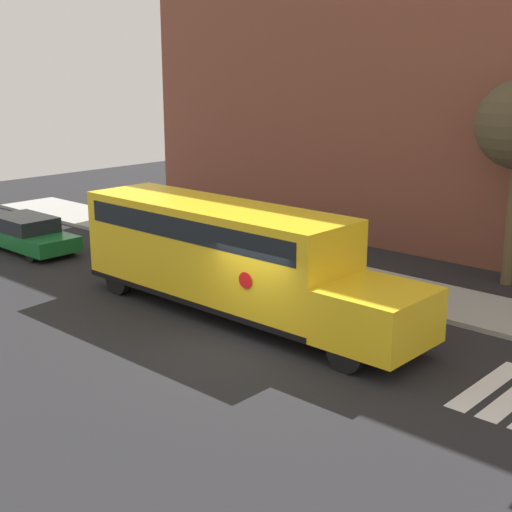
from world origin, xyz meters
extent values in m
plane|color=black|center=(0.00, 0.00, 0.00)|extent=(60.00, 60.00, 0.00)
cube|color=#9E9E99|center=(0.00, 6.50, 0.07)|extent=(44.00, 3.00, 0.15)
cube|color=brown|center=(0.00, 13.00, 6.61)|extent=(32.00, 4.00, 13.23)
cube|color=white|center=(5.71, 2.00, 0.00)|extent=(0.50, 3.20, 0.01)
cube|color=yellow|center=(-2.66, 1.52, 1.81)|extent=(8.95, 2.50, 2.73)
cube|color=yellow|center=(3.01, 1.52, 1.14)|extent=(2.39, 2.50, 1.38)
cube|color=black|center=(-2.66, 1.52, 0.53)|extent=(8.95, 2.54, 0.16)
cube|color=black|center=(-2.66, 1.52, 2.63)|extent=(8.23, 2.53, 0.64)
cylinder|color=red|center=(-0.20, 0.23, 1.68)|extent=(0.44, 0.02, 0.44)
cylinder|color=black|center=(2.89, 2.60, 0.50)|extent=(1.00, 0.30, 1.00)
cylinder|color=black|center=(2.89, 0.44, 0.50)|extent=(1.00, 0.30, 1.00)
cylinder|color=black|center=(-5.94, 2.60, 0.50)|extent=(1.00, 0.30, 1.00)
cylinder|color=black|center=(-5.94, 0.44, 0.50)|extent=(1.00, 0.30, 1.00)
cube|color=#196B2D|center=(-12.93, 1.39, 0.50)|extent=(4.56, 1.85, 0.57)
cube|color=#1E2328|center=(-13.21, 1.39, 1.07)|extent=(2.55, 1.70, 0.56)
cylinder|color=black|center=(-11.43, 2.20, 0.32)|extent=(0.64, 0.22, 0.64)
cylinder|color=black|center=(-11.43, 0.58, 0.32)|extent=(0.64, 0.22, 0.64)
cylinder|color=black|center=(-14.44, 2.20, 0.32)|extent=(0.64, 0.22, 0.64)
cylinder|color=brown|center=(2.68, 9.84, 2.20)|extent=(0.37, 0.37, 4.40)
camera|label=1|loc=(11.90, -12.52, 7.04)|focal=50.00mm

